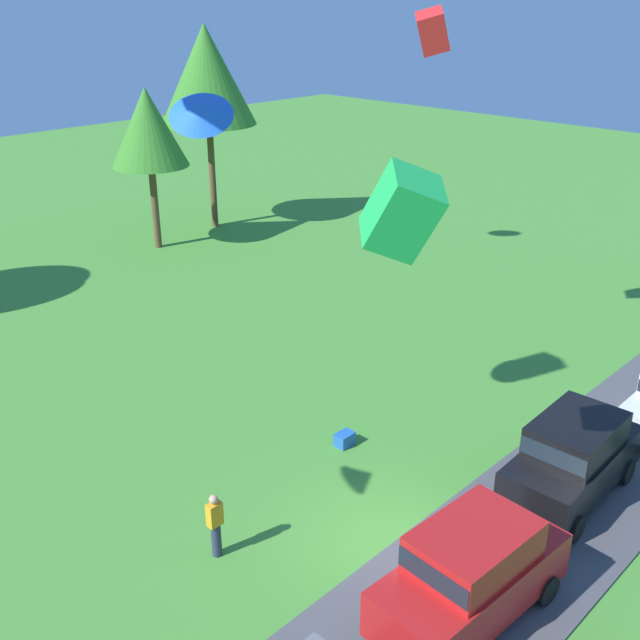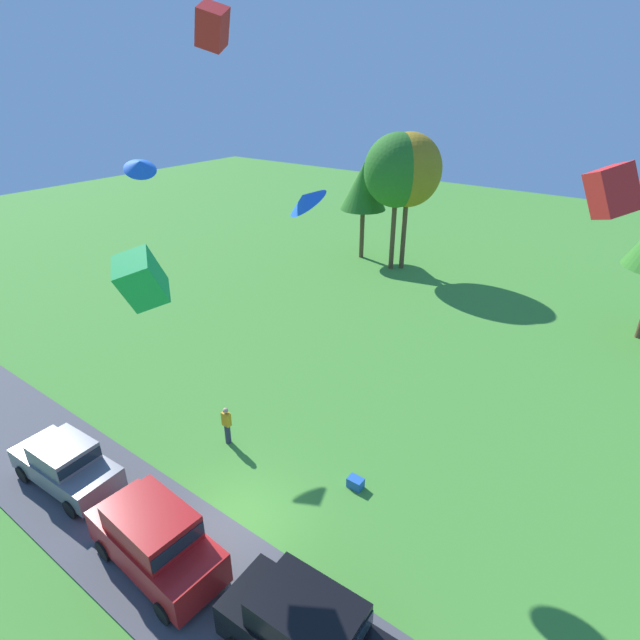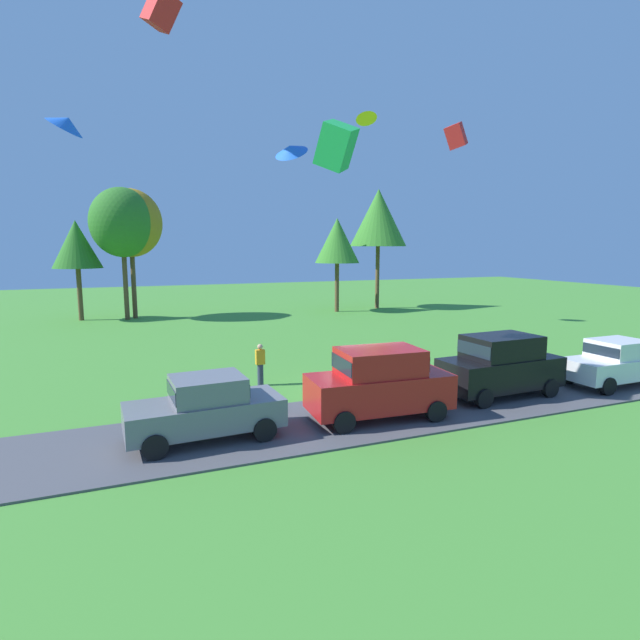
{
  "view_description": "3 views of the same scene",
  "coord_description": "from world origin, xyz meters",
  "px_view_note": "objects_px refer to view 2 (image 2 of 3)",
  "views": [
    {
      "loc": [
        -11.46,
        -8.81,
        12.29
      ],
      "look_at": [
        1.95,
        4.26,
        3.99
      ],
      "focal_mm": 42.0,
      "sensor_mm": 36.0,
      "label": 1
    },
    {
      "loc": [
        9.44,
        -8.14,
        13.6
      ],
      "look_at": [
        -0.22,
        5.05,
        5.53
      ],
      "focal_mm": 28.0,
      "sensor_mm": 36.0,
      "label": 2
    },
    {
      "loc": [
        -8.26,
        -16.4,
        5.53
      ],
      "look_at": [
        0.13,
        4.38,
        2.28
      ],
      "focal_mm": 28.0,
      "sensor_mm": 36.0,
      "label": 3
    }
  ],
  "objects_px": {
    "car_sedan_by_flagpole": "(66,463)",
    "car_suv_far_end": "(155,537)",
    "tree_lone_near": "(397,171)",
    "person_beside_suv": "(227,425)",
    "kite_box_over_trees": "(141,279)",
    "cooler_box": "(356,483)",
    "kite_box_topmost": "(612,191)",
    "kite_delta_near_flag": "(305,199)",
    "tree_right_of_center": "(409,171)",
    "kite_delta_high_left": "(140,165)",
    "tree_far_left": "(364,187)",
    "kite_box_mid_center": "(212,27)",
    "car_suv_mid_row": "(308,631)"
  },
  "relations": [
    {
      "from": "car_sedan_by_flagpole",
      "to": "tree_far_left",
      "type": "height_order",
      "value": "tree_far_left"
    },
    {
      "from": "cooler_box",
      "to": "tree_lone_near",
      "type": "bearing_deg",
      "value": 115.81
    },
    {
      "from": "car_sedan_by_flagpole",
      "to": "car_suv_far_end",
      "type": "distance_m",
      "value": 5.5
    },
    {
      "from": "person_beside_suv",
      "to": "kite_box_topmost",
      "type": "relative_size",
      "value": 1.52
    },
    {
      "from": "cooler_box",
      "to": "kite_box_topmost",
      "type": "relative_size",
      "value": 0.5
    },
    {
      "from": "car_suv_far_end",
      "to": "tree_lone_near",
      "type": "distance_m",
      "value": 28.98
    },
    {
      "from": "kite_delta_high_left",
      "to": "car_suv_mid_row",
      "type": "bearing_deg",
      "value": -26.6
    },
    {
      "from": "car_sedan_by_flagpole",
      "to": "kite_box_topmost",
      "type": "height_order",
      "value": "kite_box_topmost"
    },
    {
      "from": "tree_right_of_center",
      "to": "kite_delta_high_left",
      "type": "relative_size",
      "value": 7.3
    },
    {
      "from": "kite_box_topmost",
      "to": "kite_delta_near_flag",
      "type": "xyz_separation_m",
      "value": [
        -8.93,
        -0.25,
        -1.32
      ]
    },
    {
      "from": "car_suv_mid_row",
      "to": "kite_box_mid_center",
      "type": "relative_size",
      "value": 3.49
    },
    {
      "from": "kite_box_mid_center",
      "to": "cooler_box",
      "type": "bearing_deg",
      "value": -17.99
    },
    {
      "from": "tree_right_of_center",
      "to": "cooler_box",
      "type": "relative_size",
      "value": 17.93
    },
    {
      "from": "kite_delta_high_left",
      "to": "kite_box_mid_center",
      "type": "bearing_deg",
      "value": 20.35
    },
    {
      "from": "tree_lone_near",
      "to": "kite_box_over_trees",
      "type": "distance_m",
      "value": 26.64
    },
    {
      "from": "kite_box_topmost",
      "to": "kite_delta_near_flag",
      "type": "relative_size",
      "value": 0.76
    },
    {
      "from": "tree_right_of_center",
      "to": "person_beside_suv",
      "type": "bearing_deg",
      "value": -79.89
    },
    {
      "from": "car_sedan_by_flagpole",
      "to": "tree_right_of_center",
      "type": "height_order",
      "value": "tree_right_of_center"
    },
    {
      "from": "car_suv_far_end",
      "to": "kite_box_over_trees",
      "type": "height_order",
      "value": "kite_box_over_trees"
    },
    {
      "from": "tree_far_left",
      "to": "tree_right_of_center",
      "type": "xyz_separation_m",
      "value": [
        3.89,
        -0.3,
        1.65
      ]
    },
    {
      "from": "car_suv_mid_row",
      "to": "kite_delta_near_flag",
      "type": "relative_size",
      "value": 3.14
    },
    {
      "from": "tree_right_of_center",
      "to": "kite_delta_near_flag",
      "type": "xyz_separation_m",
      "value": [
        6.26,
        -20.17,
        2.42
      ]
    },
    {
      "from": "car_suv_far_end",
      "to": "tree_right_of_center",
      "type": "xyz_separation_m",
      "value": [
        -6.54,
        28.03,
        6.1
      ]
    },
    {
      "from": "tree_far_left",
      "to": "kite_box_mid_center",
      "type": "bearing_deg",
      "value": -75.38
    },
    {
      "from": "tree_lone_near",
      "to": "cooler_box",
      "type": "distance_m",
      "value": 24.5
    },
    {
      "from": "car_suv_far_end",
      "to": "car_suv_mid_row",
      "type": "relative_size",
      "value": 1.01
    },
    {
      "from": "person_beside_suv",
      "to": "kite_delta_near_flag",
      "type": "height_order",
      "value": "kite_delta_near_flag"
    },
    {
      "from": "car_suv_mid_row",
      "to": "person_beside_suv",
      "type": "bearing_deg",
      "value": 148.19
    },
    {
      "from": "kite_delta_high_left",
      "to": "cooler_box",
      "type": "bearing_deg",
      "value": -6.47
    },
    {
      "from": "tree_right_of_center",
      "to": "tree_lone_near",
      "type": "bearing_deg",
      "value": -134.28
    },
    {
      "from": "tree_far_left",
      "to": "kite_box_topmost",
      "type": "height_order",
      "value": "kite_box_topmost"
    },
    {
      "from": "tree_lone_near",
      "to": "tree_far_left",
      "type": "bearing_deg",
      "value": 164.44
    },
    {
      "from": "car_suv_mid_row",
      "to": "tree_right_of_center",
      "type": "bearing_deg",
      "value": 113.36
    },
    {
      "from": "cooler_box",
      "to": "car_sedan_by_flagpole",
      "type": "bearing_deg",
      "value": -144.55
    },
    {
      "from": "kite_box_topmost",
      "to": "car_suv_mid_row",
      "type": "bearing_deg",
      "value": -113.32
    },
    {
      "from": "car_suv_mid_row",
      "to": "kite_delta_high_left",
      "type": "xyz_separation_m",
      "value": [
        -14.46,
        7.24,
        8.82
      ]
    },
    {
      "from": "car_suv_far_end",
      "to": "cooler_box",
      "type": "relative_size",
      "value": 8.4
    },
    {
      "from": "tree_lone_near",
      "to": "tree_right_of_center",
      "type": "relative_size",
      "value": 1.0
    },
    {
      "from": "car_suv_far_end",
      "to": "tree_lone_near",
      "type": "xyz_separation_m",
      "value": [
        -7.14,
        27.42,
        6.1
      ]
    },
    {
      "from": "kite_box_topmost",
      "to": "kite_delta_near_flag",
      "type": "distance_m",
      "value": 9.03
    },
    {
      "from": "tree_lone_near",
      "to": "person_beside_suv",
      "type": "bearing_deg",
      "value": -78.12
    },
    {
      "from": "car_suv_mid_row",
      "to": "kite_box_topmost",
      "type": "relative_size",
      "value": 4.15
    },
    {
      "from": "kite_box_mid_center",
      "to": "tree_far_left",
      "type": "bearing_deg",
      "value": 104.62
    },
    {
      "from": "kite_box_mid_center",
      "to": "kite_box_topmost",
      "type": "height_order",
      "value": "kite_box_mid_center"
    },
    {
      "from": "kite_box_over_trees",
      "to": "kite_box_topmost",
      "type": "bearing_deg",
      "value": 34.51
    },
    {
      "from": "car_sedan_by_flagpole",
      "to": "car_suv_far_end",
      "type": "relative_size",
      "value": 0.95
    },
    {
      "from": "kite_delta_high_left",
      "to": "kite_box_over_trees",
      "type": "xyz_separation_m",
      "value": [
        8.24,
        -6.15,
        -1.33
      ]
    },
    {
      "from": "kite_box_over_trees",
      "to": "cooler_box",
      "type": "bearing_deg",
      "value": 50.61
    },
    {
      "from": "person_beside_suv",
      "to": "kite_delta_near_flag",
      "type": "xyz_separation_m",
      "value": [
        2.21,
        2.51,
        8.94
      ]
    },
    {
      "from": "kite_box_over_trees",
      "to": "car_suv_mid_row",
      "type": "bearing_deg",
      "value": -9.97
    }
  ]
}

